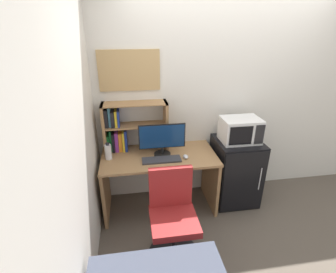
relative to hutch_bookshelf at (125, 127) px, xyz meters
name	(u,v)px	position (x,y,z in m)	size (l,w,h in m)	color
wall_back	(255,97)	(1.65, 0.13, 0.27)	(6.40, 0.04, 2.60)	silver
wall_left	(57,184)	(-0.37, -1.49, 0.27)	(0.04, 4.40, 2.60)	silver
desk	(159,172)	(0.37, -0.22, -0.51)	(1.33, 0.66, 0.74)	#997047
hutch_bookshelf	(125,127)	(0.00, 0.00, 0.00)	(0.75, 0.23, 0.58)	#997047
monitor	(162,138)	(0.41, -0.21, -0.08)	(0.54, 0.20, 0.38)	black
keyboard	(162,160)	(0.38, -0.35, -0.28)	(0.44, 0.15, 0.02)	#333338
computer_mouse	(186,157)	(0.66, -0.34, -0.27)	(0.06, 0.08, 0.04)	silver
water_bottle	(108,152)	(-0.20, -0.21, -0.20)	(0.08, 0.08, 0.20)	silver
mini_fridge	(235,171)	(1.35, -0.20, -0.61)	(0.54, 0.56, 0.85)	black
microwave	(240,130)	(1.35, -0.19, -0.04)	(0.45, 0.34, 0.29)	silver
desk_chair	(173,221)	(0.41, -0.93, -0.64)	(0.51, 0.51, 0.92)	black
wall_corkboard	(129,71)	(0.09, 0.10, 0.64)	(0.68, 0.02, 0.45)	tan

